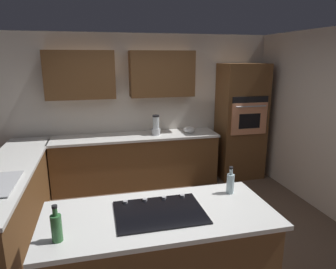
{
  "coord_description": "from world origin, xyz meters",
  "views": [
    {
      "loc": [
        0.73,
        3.28,
        2.2
      ],
      "look_at": [
        -0.29,
        -0.98,
        1.08
      ],
      "focal_mm": 32.32,
      "sensor_mm": 36.0,
      "label": 1
    }
  ],
  "objects": [
    {
      "name": "ground_plane",
      "position": [
        0.0,
        0.0,
        0.0
      ],
      "size": [
        14.0,
        14.0,
        0.0
      ],
      "primitive_type": "plane",
      "color": "brown"
    },
    {
      "name": "wall_back",
      "position": [
        0.07,
        -2.04,
        1.47
      ],
      "size": [
        6.0,
        0.44,
        2.6
      ],
      "color": "silver",
      "rests_on": "ground"
    },
    {
      "name": "wall_left",
      "position": [
        -2.45,
        -0.3,
        1.3
      ],
      "size": [
        0.1,
        4.0,
        2.6
      ],
      "primitive_type": "cube",
      "color": "silver",
      "rests_on": "ground"
    },
    {
      "name": "lower_cabinets_back",
      "position": [
        0.1,
        -1.72,
        0.43
      ],
      "size": [
        2.8,
        0.6,
        0.86
      ],
      "primitive_type": "cube",
      "color": "brown",
      "rests_on": "ground"
    },
    {
      "name": "countertop_back",
      "position": [
        0.1,
        -1.72,
        0.88
      ],
      "size": [
        2.84,
        0.64,
        0.04
      ],
      "primitive_type": "cube",
      "color": "silver",
      "rests_on": "lower_cabinets_back"
    },
    {
      "name": "lower_cabinets_side",
      "position": [
        1.82,
        -0.55,
        0.43
      ],
      "size": [
        0.6,
        2.9,
        0.86
      ],
      "primitive_type": "cube",
      "color": "brown",
      "rests_on": "ground"
    },
    {
      "name": "countertop_side",
      "position": [
        1.82,
        -0.55,
        0.88
      ],
      "size": [
        0.64,
        2.94,
        0.04
      ],
      "primitive_type": "cube",
      "color": "silver",
      "rests_on": "lower_cabinets_side"
    },
    {
      "name": "island_base",
      "position": [
        0.25,
        0.97,
        0.43
      ],
      "size": [
        1.92,
        0.82,
        0.86
      ],
      "primitive_type": "cube",
      "color": "brown",
      "rests_on": "ground"
    },
    {
      "name": "island_top",
      "position": [
        0.25,
        0.97,
        0.88
      ],
      "size": [
        2.0,
        0.9,
        0.04
      ],
      "primitive_type": "cube",
      "color": "silver",
      "rests_on": "island_base"
    },
    {
      "name": "wall_oven",
      "position": [
        -1.85,
        -1.72,
        1.05
      ],
      "size": [
        0.8,
        0.66,
        2.1
      ],
      "color": "brown",
      "rests_on": "ground"
    },
    {
      "name": "cooktop",
      "position": [
        0.25,
        0.97,
        0.91
      ],
      "size": [
        0.76,
        0.56,
        0.03
      ],
      "color": "black",
      "rests_on": "island_top"
    },
    {
      "name": "blender",
      "position": [
        -0.25,
        -1.69,
        1.05
      ],
      "size": [
        0.15,
        0.15,
        0.34
      ],
      "color": "silver",
      "rests_on": "countertop_back"
    },
    {
      "name": "mixing_bowl",
      "position": [
        -0.85,
        -1.69,
        0.96
      ],
      "size": [
        0.2,
        0.2,
        0.11
      ],
      "primitive_type": "ellipsoid",
      "color": "white",
      "rests_on": "countertop_back"
    },
    {
      "name": "oil_bottle",
      "position": [
        1.06,
        1.2,
        1.01
      ],
      "size": [
        0.08,
        0.08,
        0.28
      ],
      "color": "#336B38",
      "rests_on": "island_top"
    },
    {
      "name": "second_bottle",
      "position": [
        -0.51,
        0.75,
        1.01
      ],
      "size": [
        0.07,
        0.07,
        0.27
      ],
      "color": "silver",
      "rests_on": "island_top"
    }
  ]
}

